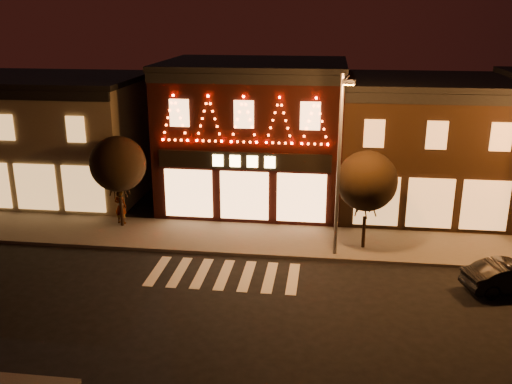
# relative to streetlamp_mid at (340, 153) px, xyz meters

# --- Properties ---
(ground) EXTENTS (120.00, 120.00, 0.00)m
(ground) POSITION_rel_streetlamp_mid_xyz_m (-4.81, -6.36, -5.02)
(ground) COLOR black
(ground) RESTS_ON ground
(sidewalk_far) EXTENTS (44.00, 4.00, 0.15)m
(sidewalk_far) POSITION_rel_streetlamp_mid_xyz_m (-2.81, 1.64, -4.95)
(sidewalk_far) COLOR #47423D
(sidewalk_far) RESTS_ON ground
(building_left) EXTENTS (12.20, 8.28, 7.30)m
(building_left) POSITION_rel_streetlamp_mid_xyz_m (-17.81, 7.64, -1.36)
(building_left) COLOR #716750
(building_left) RESTS_ON ground
(building_pulp) EXTENTS (10.20, 8.34, 8.30)m
(building_pulp) POSITION_rel_streetlamp_mid_xyz_m (-4.81, 7.62, -0.86)
(building_pulp) COLOR black
(building_pulp) RESTS_ON ground
(building_right_a) EXTENTS (9.20, 8.28, 7.50)m
(building_right_a) POSITION_rel_streetlamp_mid_xyz_m (4.69, 7.64, -1.26)
(building_right_a) COLOR #342012
(building_right_a) RESTS_ON ground
(streetlamp_mid) EXTENTS (0.58, 1.91, 8.30)m
(streetlamp_mid) POSITION_rel_streetlamp_mid_xyz_m (0.00, 0.00, 0.00)
(streetlamp_mid) COLOR #59595E
(streetlamp_mid) RESTS_ON sidewalk_far
(tree_left) EXTENTS (2.86, 2.86, 4.79)m
(tree_left) POSITION_rel_streetlamp_mid_xyz_m (-11.17, 2.45, -1.52)
(tree_left) COLOR black
(tree_left) RESTS_ON sidewalk_far
(tree_right) EXTENTS (2.83, 2.83, 4.73)m
(tree_right) POSITION_rel_streetlamp_mid_xyz_m (1.31, 1.18, -1.56)
(tree_right) COLOR black
(tree_right) RESTS_ON sidewalk_far
(dark_sedan) EXTENTS (4.11, 2.45, 1.28)m
(dark_sedan) POSITION_rel_streetlamp_mid_xyz_m (7.08, -2.28, -4.38)
(dark_sedan) COLOR black
(dark_sedan) RESTS_ON ground
(pedestrian) EXTENTS (0.75, 0.57, 1.85)m
(pedestrian) POSITION_rel_streetlamp_mid_xyz_m (-11.32, 2.73, -3.94)
(pedestrian) COLOR gray
(pedestrian) RESTS_ON sidewalk_far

